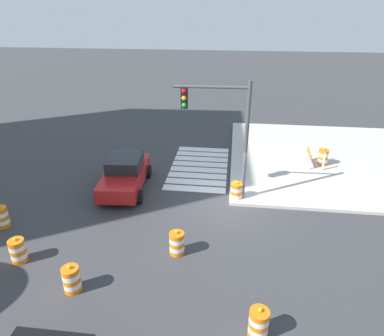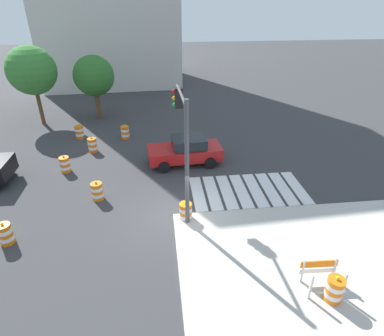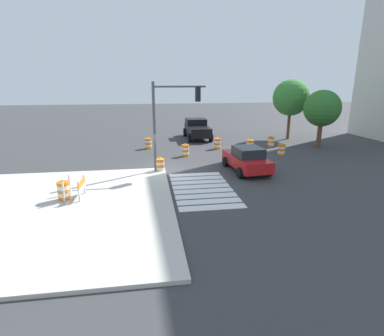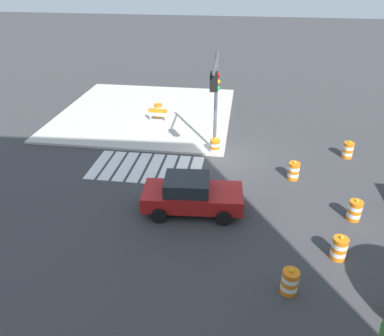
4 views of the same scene
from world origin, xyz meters
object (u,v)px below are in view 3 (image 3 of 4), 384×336
traffic_light_pole (172,111)px  traffic_barrel_near_corner (217,144)px  sports_car (247,159)px  traffic_barrel_median_near (271,142)px  traffic_barrel_median_far (160,166)px  street_tree_streetside_mid (291,98)px  pickup_truck (197,129)px  street_tree_streetside_near (322,109)px  traffic_barrel_on_sidewalk (64,191)px  traffic_barrel_far_curb (281,150)px  construction_barricade (78,186)px  traffic_barrel_crosswalk_end (185,150)px  traffic_barrel_opposite_curb (250,145)px  traffic_barrel_lane_center (148,143)px

traffic_light_pole → traffic_barrel_near_corner: bearing=145.6°
traffic_light_pole → sports_car: bearing=83.5°
traffic_barrel_median_near → traffic_barrel_near_corner: bearing=-88.2°
traffic_barrel_median_far → street_tree_streetside_mid: size_ratio=0.17×
pickup_truck → traffic_barrel_near_corner: 5.42m
traffic_barrel_median_near → street_tree_streetside_near: bearing=79.2°
traffic_barrel_on_sidewalk → traffic_light_pole: size_ratio=0.19×
traffic_barrel_median_near → traffic_light_pole: bearing=-54.8°
traffic_barrel_far_curb → construction_barricade: size_ratio=0.78×
construction_barricade → sports_car: bearing=110.6°
street_tree_streetside_near → traffic_barrel_crosswalk_end: bearing=-82.4°
pickup_truck → traffic_barrel_on_sidewalk: bearing=-29.7°
sports_car → pickup_truck: size_ratio=0.86×
pickup_truck → construction_barricade: pickup_truck is taller
pickup_truck → traffic_light_pole: 12.56m
traffic_barrel_opposite_curb → traffic_light_pole: bearing=-52.7°
traffic_barrel_near_corner → traffic_light_pole: bearing=-34.4°
traffic_barrel_on_sidewalk → street_tree_streetside_near: 21.79m
street_tree_streetside_mid → traffic_barrel_on_sidewalk: bearing=-51.8°
traffic_barrel_crosswalk_end → street_tree_streetside_mid: bearing=117.4°
pickup_truck → traffic_barrel_crosswalk_end: bearing=-15.9°
traffic_light_pole → traffic_barrel_crosswalk_end: bearing=162.4°
traffic_barrel_lane_center → traffic_light_pole: traffic_light_pole is taller
traffic_barrel_near_corner → traffic_barrel_on_sidewalk: bearing=-43.2°
traffic_barrel_near_corner → traffic_barrel_crosswalk_end: bearing=-53.9°
traffic_barrel_opposite_curb → traffic_barrel_median_far: bearing=-55.8°
traffic_barrel_far_curb → street_tree_streetside_mid: bearing=151.1°
traffic_barrel_median_far → traffic_barrel_lane_center: same height
sports_car → traffic_barrel_lane_center: (-7.90, -6.21, -0.36)m
traffic_barrel_lane_center → traffic_barrel_opposite_curb: same height
traffic_barrel_median_far → traffic_barrel_median_near: bearing=122.8°
traffic_barrel_on_sidewalk → pickup_truck: bearing=150.3°
traffic_barrel_crosswalk_end → traffic_barrel_opposite_curb: (-1.12, 5.60, 0.00)m
pickup_truck → street_tree_streetside_near: size_ratio=1.04×
traffic_barrel_on_sidewalk → street_tree_streetside_mid: street_tree_streetside_mid is taller
traffic_light_pole → street_tree_streetside_near: 14.59m
pickup_truck → traffic_barrel_near_corner: (5.32, 0.91, -0.52)m
traffic_barrel_median_near → street_tree_streetside_near: (0.78, 4.10, 2.92)m
traffic_barrel_opposite_curb → traffic_barrel_on_sidewalk: (9.64, -12.62, 0.15)m
traffic_barrel_far_curb → traffic_barrel_lane_center: 11.11m
traffic_barrel_median_far → traffic_barrel_lane_center: size_ratio=1.00×
construction_barricade → traffic_light_pole: traffic_light_pole is taller
construction_barricade → traffic_light_pole: (-4.18, 5.04, 3.19)m
street_tree_streetside_near → street_tree_streetside_mid: bearing=-167.7°
traffic_barrel_lane_center → street_tree_streetside_near: bearing=83.9°
traffic_barrel_crosswalk_end → traffic_barrel_median_far: 4.69m
street_tree_streetside_near → traffic_barrel_near_corner: bearing=-94.0°
construction_barricade → traffic_light_pole: size_ratio=0.24×
traffic_barrel_near_corner → traffic_barrel_median_far: (6.40, -5.24, 0.00)m
sports_car → traffic_barrel_crosswalk_end: 5.79m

